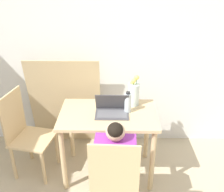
% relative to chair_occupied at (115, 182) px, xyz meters
% --- Properties ---
extents(wall_back, '(6.40, 0.05, 2.50)m').
position_rel_chair_occupied_xyz_m(wall_back, '(-0.17, 1.31, 0.77)').
color(wall_back, white).
rests_on(wall_back, ground_plane).
extents(dining_table, '(0.97, 0.61, 0.75)m').
position_rel_chair_occupied_xyz_m(dining_table, '(-0.07, 0.65, 0.15)').
color(dining_table, '#D6B784').
rests_on(dining_table, ground_plane).
extents(chair_occupied, '(0.42, 0.42, 0.94)m').
position_rel_chair_occupied_xyz_m(chair_occupied, '(0.00, 0.00, 0.00)').
color(chair_occupied, '#D6B784').
rests_on(chair_occupied, ground_plane).
extents(chair_spare, '(0.47, 0.47, 0.94)m').
position_rel_chair_occupied_xyz_m(chair_spare, '(-0.93, 0.67, 0.00)').
color(chair_spare, '#D6B784').
rests_on(chair_spare, ground_plane).
extents(person_seated, '(0.35, 0.43, 1.01)m').
position_rel_chair_occupied_xyz_m(person_seated, '(0.01, 0.13, 0.14)').
color(person_seated, purple).
rests_on(person_seated, ground_plane).
extents(laptop, '(0.33, 0.22, 0.21)m').
position_rel_chair_occupied_xyz_m(laptop, '(-0.03, 0.65, 0.32)').
color(laptop, '#4C4C51').
rests_on(laptop, dining_table).
extents(flower_vase, '(0.12, 0.12, 0.33)m').
position_rel_chair_occupied_xyz_m(flower_vase, '(0.19, 0.84, 0.40)').
color(flower_vase, silver).
rests_on(flower_vase, dining_table).
extents(water_bottle, '(0.07, 0.07, 0.22)m').
position_rel_chair_occupied_xyz_m(water_bottle, '(0.12, 0.68, 0.37)').
color(water_bottle, silver).
rests_on(water_bottle, dining_table).
extents(cardboard_panel, '(0.84, 0.18, 1.14)m').
position_rel_chair_occupied_xyz_m(cardboard_panel, '(-0.60, 1.17, 0.09)').
color(cardboard_panel, tan).
rests_on(cardboard_panel, ground_plane).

